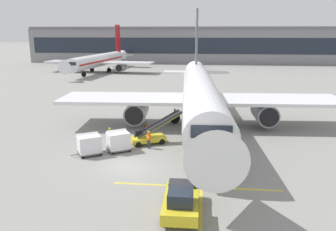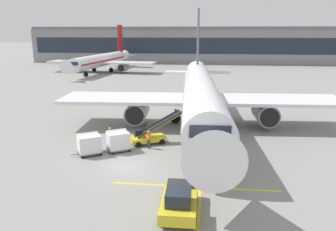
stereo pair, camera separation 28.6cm
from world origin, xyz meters
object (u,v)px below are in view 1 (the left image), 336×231
Objects in this scene: baggage_cart_second at (89,144)px; ground_crew_by_carts at (110,135)px; safety_cone_engine_keepout at (146,129)px; safety_cone_nose_mark at (147,124)px; parked_airplane at (200,95)px; safety_cone_wingtip at (127,134)px; ground_crew_by_loader at (149,138)px; pushback_tug at (181,201)px; baggage_cart_lead at (118,141)px; belt_loader at (150,135)px; distant_airplane at (99,61)px.

baggage_cart_second reaches higher than ground_crew_by_carts.
safety_cone_nose_mark is (-0.20, 2.05, -0.05)m from safety_cone_engine_keepout.
parked_airplane reaches higher than safety_cone_nose_mark.
baggage_cart_second is 3.72× the size of safety_cone_wingtip.
baggage_cart_second is 5.47m from ground_crew_by_loader.
pushback_tug is 19.28m from safety_cone_nose_mark.
baggage_cart_lead is 6.33m from safety_cone_engine_keepout.
belt_loader is at bearing -77.65° from safety_cone_nose_mark.
belt_loader is 3.34m from safety_cone_wingtip.
belt_loader reaches higher than safety_cone_engine_keepout.
baggage_cart_lead is 0.62× the size of pushback_tug.
safety_cone_engine_keepout is 1.01× the size of safety_cone_wingtip.
belt_loader is at bearing -68.12° from distant_airplane.
belt_loader is 7.15× the size of safety_cone_wingtip.
parked_airplane is 66.16× the size of safety_cone_nose_mark.
pushback_tug is at bearing -65.32° from safety_cone_wingtip.
baggage_cart_lead is 1.56× the size of ground_crew_by_carts.
safety_cone_engine_keepout is (3.87, 7.35, -0.64)m from baggage_cart_second.
pushback_tug is 6.87× the size of safety_cone_nose_mark.
pushback_tug reaches higher than ground_crew_by_loader.
belt_loader reaches higher than ground_crew_by_loader.
pushback_tug is at bearing -57.14° from ground_crew_by_carts.
safety_cone_engine_keepout reaches higher than safety_cone_nose_mark.
pushback_tug is 6.04× the size of safety_cone_wingtip.
baggage_cart_second is 1.56× the size of ground_crew_by_carts.
baggage_cart_lead is (-7.35, -9.54, -2.63)m from parked_airplane.
ground_crew_by_carts is at bearing 122.86° from pushback_tug.
ground_crew_by_loader is at bearing 19.48° from baggage_cart_lead.
parked_airplane is at bearing 87.67° from pushback_tug.
baggage_cart_lead is 2.86m from ground_crew_by_loader.
ground_crew_by_carts reaches higher than safety_cone_wingtip.
baggage_cart_lead is 12.29m from pushback_tug.
baggage_cart_lead is 4.27m from safety_cone_wingtip.
safety_cone_wingtip is at bearing 131.39° from ground_crew_by_loader.
safety_cone_wingtip is (-1.74, -1.89, -0.00)m from safety_cone_engine_keepout.
safety_cone_nose_mark is (3.66, 9.40, -0.69)m from baggage_cart_second.
distant_airplane is at bearing 111.88° from belt_loader.
safety_cone_wingtip is (-7.53, -5.32, -3.28)m from parked_airplane.
distant_airplane reaches higher than ground_crew_by_loader.
ground_crew_by_loader is (-4.65, -8.59, -2.64)m from parked_airplane.
belt_loader is at bearing -74.03° from safety_cone_engine_keepout.
belt_loader is at bearing 93.55° from ground_crew_by_loader.
distant_airplane is (-27.80, 50.31, -0.49)m from parked_airplane.
distant_airplane is (-20.27, 55.63, 2.79)m from safety_cone_wingtip.
ground_crew_by_loader reaches higher than safety_cone_engine_keepout.
baggage_cart_lead reaches higher than safety_cone_nose_mark.
pushback_tug is 2.54× the size of ground_crew_by_carts.
distant_airplane is at bearing 108.26° from ground_crew_by_carts.
safety_cone_engine_keepout is (-5.79, -3.44, -3.27)m from parked_airplane.
parked_airplane is at bearing 30.69° from safety_cone_engine_keepout.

